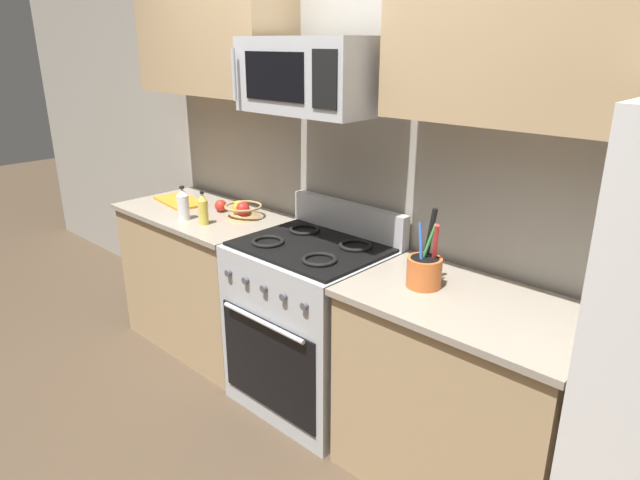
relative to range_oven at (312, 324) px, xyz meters
name	(u,v)px	position (x,y,z in m)	size (l,w,h in m)	color
ground_plane	(216,459)	(0.00, -0.67, -0.47)	(16.00, 16.00, 0.00)	#473828
wall_back	(361,161)	(0.00, 0.38, 0.83)	(8.00, 0.10, 2.60)	#9E998E
counter_left	(207,278)	(-0.95, 0.00, -0.02)	(1.12, 0.63, 0.91)	tan
range_oven	(312,324)	(0.00, 0.00, 0.00)	(0.76, 0.68, 1.09)	#B2B5BA
counter_right	(460,395)	(0.90, 0.00, -0.02)	(1.01, 0.63, 0.91)	tan
microwave	(315,75)	(0.00, 0.03, 1.28)	(0.69, 0.44, 0.34)	#B2B5BA
upper_cabinets_left	(212,27)	(-0.96, 0.16, 1.51)	(1.11, 0.34, 0.75)	tan
upper_cabinets_right	(520,18)	(0.90, 0.16, 1.51)	(1.00, 0.34, 0.75)	tan
utensil_crock	(424,270)	(0.68, -0.01, 0.51)	(0.15, 0.15, 0.34)	#D1662D
fruit_basket	(243,210)	(-0.65, 0.09, 0.48)	(0.22, 0.22, 0.11)	#9E7A4C
apple_loose	(221,206)	(-0.86, 0.07, 0.47)	(0.07, 0.07, 0.07)	red
cutting_board	(180,201)	(-1.22, 0.02, 0.44)	(0.38, 0.21, 0.02)	orange
bottle_oil	(203,209)	(-0.72, -0.15, 0.53)	(0.06, 0.06, 0.20)	gold
bottle_vinegar	(183,204)	(-0.89, -0.17, 0.53)	(0.07, 0.07, 0.20)	silver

